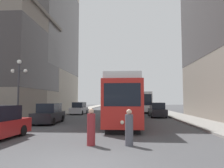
# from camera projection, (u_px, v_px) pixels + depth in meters

# --- Properties ---
(ground_plane) EXTENTS (200.00, 200.00, 0.00)m
(ground_plane) POSITION_uv_depth(u_px,v_px,m) (81.00, 165.00, 7.02)
(ground_plane) COLOR #424244
(sidewalk_left) EXTENTS (3.14, 120.00, 0.15)m
(sidewalk_left) POSITION_uv_depth(u_px,v_px,m) (80.00, 110.00, 47.33)
(sidewalk_left) COLOR gray
(sidewalk_left) RESTS_ON ground
(sidewalk_right) EXTENTS (3.14, 120.00, 0.15)m
(sidewalk_right) POSITION_uv_depth(u_px,v_px,m) (157.00, 110.00, 46.36)
(sidewalk_right) COLOR gray
(sidewalk_right) RESTS_ON ground
(streetcar) EXTENTS (2.94, 14.39, 3.89)m
(streetcar) POSITION_uv_depth(u_px,v_px,m) (125.00, 100.00, 19.99)
(streetcar) COLOR black
(streetcar) RESTS_ON ground
(transit_bus) EXTENTS (3.02, 12.16, 3.45)m
(transit_bus) POSITION_uv_depth(u_px,v_px,m) (142.00, 101.00, 38.81)
(transit_bus) COLOR black
(transit_bus) RESTS_ON ground
(parked_car_left_near) EXTENTS (2.01, 4.98, 1.82)m
(parked_car_left_near) POSITION_uv_depth(u_px,v_px,m) (49.00, 114.00, 19.97)
(parked_car_left_near) COLOR black
(parked_car_left_near) RESTS_ON ground
(parked_car_right_far) EXTENTS (1.91, 4.97, 1.82)m
(parked_car_right_far) POSITION_uv_depth(u_px,v_px,m) (157.00, 110.00, 27.53)
(parked_car_right_far) COLOR black
(parked_car_right_far) RESTS_ON ground
(parked_car_left_far) EXTENTS (2.07, 4.68, 1.82)m
(parked_car_left_far) POSITION_uv_depth(u_px,v_px,m) (79.00, 109.00, 33.06)
(parked_car_left_far) COLOR black
(parked_car_left_far) RESTS_ON ground
(pedestrian_crossing_near) EXTENTS (0.38, 0.38, 1.69)m
(pedestrian_crossing_near) POSITION_uv_depth(u_px,v_px,m) (129.00, 129.00, 10.10)
(pedestrian_crossing_near) COLOR #4C4C56
(pedestrian_crossing_near) RESTS_ON ground
(pedestrian_crossing_far) EXTENTS (0.39, 0.39, 1.72)m
(pedestrian_crossing_far) POSITION_uv_depth(u_px,v_px,m) (91.00, 128.00, 10.16)
(pedestrian_crossing_far) COLOR maroon
(pedestrian_crossing_far) RESTS_ON ground
(lamp_post_left_near) EXTENTS (1.41, 0.36, 5.37)m
(lamp_post_left_near) POSITION_uv_depth(u_px,v_px,m) (19.00, 81.00, 18.12)
(lamp_post_left_near) COLOR #333338
(lamp_post_left_near) RESTS_ON sidewalk_left
(building_left_corner) EXTENTS (12.78, 21.75, 31.62)m
(building_left_corner) POSITION_uv_depth(u_px,v_px,m) (38.00, 30.00, 43.76)
(building_left_corner) COLOR #A89E8E
(building_left_corner) RESTS_ON ground
(building_left_midblock) EXTENTS (13.04, 14.69, 14.79)m
(building_left_midblock) POSITION_uv_depth(u_px,v_px,m) (2.00, 62.00, 31.17)
(building_left_midblock) COLOR slate
(building_left_midblock) RESTS_ON ground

